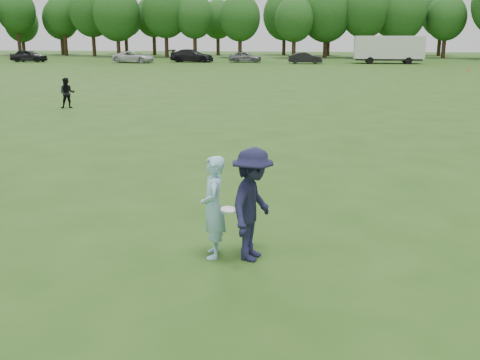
{
  "coord_description": "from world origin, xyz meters",
  "views": [
    {
      "loc": [
        0.67,
        -9.1,
        3.74
      ],
      "look_at": [
        -0.53,
        0.75,
        1.1
      ],
      "focal_mm": 42.0,
      "sensor_mm": 36.0,
      "label": 1
    }
  ],
  "objects": [
    {
      "name": "defender",
      "position": [
        -0.19,
        -0.27,
        0.96
      ],
      "size": [
        1.0,
        1.38,
        1.91
      ],
      "primitive_type": "imported",
      "rotation": [
        0.0,
        0.0,
        1.31
      ],
      "color": "#191937",
      "rests_on": "ground"
    },
    {
      "name": "ground",
      "position": [
        0.0,
        0.0,
        0.0
      ],
      "size": [
        200.0,
        200.0,
        0.0
      ],
      "primitive_type": "plane",
      "color": "#254A14",
      "rests_on": "ground"
    },
    {
      "name": "car_f",
      "position": [
        0.17,
        59.18,
        0.66
      ],
      "size": [
        4.02,
        1.44,
        1.32
      ],
      "primitive_type": "imported",
      "rotation": [
        0.0,
        0.0,
        1.58
      ],
      "color": "black",
      "rests_on": "ground"
    },
    {
      "name": "car_d",
      "position": [
        -13.87,
        60.91,
        0.78
      ],
      "size": [
        5.54,
        2.58,
        1.57
      ],
      "primitive_type": "imported",
      "rotation": [
        0.0,
        0.0,
        1.5
      ],
      "color": "black",
      "rests_on": "ground"
    },
    {
      "name": "field_cone",
      "position": [
        16.16,
        48.96,
        0.15
      ],
      "size": [
        0.28,
        0.28,
        0.3
      ],
      "primitive_type": "cone",
      "color": "#DE430B",
      "rests_on": "ground"
    },
    {
      "name": "cargo_trailer",
      "position": [
        9.93,
        60.65,
        1.78
      ],
      "size": [
        9.0,
        2.75,
        3.2
      ],
      "color": "white",
      "rests_on": "ground"
    },
    {
      "name": "player_far_a",
      "position": [
        -11.26,
        17.72,
        0.76
      ],
      "size": [
        0.88,
        0.77,
        1.51
      ],
      "primitive_type": "imported",
      "rotation": [
        0.0,
        0.0,
        0.32
      ],
      "color": "black",
      "rests_on": "ground"
    },
    {
      "name": "disc_in_play",
      "position": [
        -0.55,
        -0.52,
        0.94
      ],
      "size": [
        0.33,
        0.33,
        0.05
      ],
      "color": "white",
      "rests_on": "ground"
    },
    {
      "name": "thrower",
      "position": [
        -0.86,
        -0.24,
        0.88
      ],
      "size": [
        0.53,
        0.7,
        1.75
      ],
      "primitive_type": "imported",
      "rotation": [
        0.0,
        0.0,
        -1.39
      ],
      "color": "#96D2E8",
      "rests_on": "ground"
    },
    {
      "name": "car_a",
      "position": [
        -34.19,
        58.84,
        0.76
      ],
      "size": [
        4.51,
        1.91,
        1.52
      ],
      "primitive_type": "imported",
      "rotation": [
        0.0,
        0.0,
        1.54
      ],
      "color": "black",
      "rests_on": "ground"
    },
    {
      "name": "car_e",
      "position": [
        -7.21,
        60.96,
        0.68
      ],
      "size": [
        4.07,
        1.78,
        1.36
      ],
      "primitive_type": "imported",
      "rotation": [
        0.0,
        0.0,
        1.53
      ],
      "color": "slate",
      "rests_on": "ground"
    },
    {
      "name": "treeline",
      "position": [
        2.81,
        76.9,
        6.26
      ],
      "size": [
        130.35,
        18.39,
        11.74
      ],
      "color": "#332114",
      "rests_on": "ground"
    },
    {
      "name": "car_c",
      "position": [
        -20.57,
        58.51,
        0.7
      ],
      "size": [
        5.26,
        2.93,
        1.39
      ],
      "primitive_type": "imported",
      "rotation": [
        0.0,
        0.0,
        1.44
      ],
      "color": "silver",
      "rests_on": "ground"
    }
  ]
}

